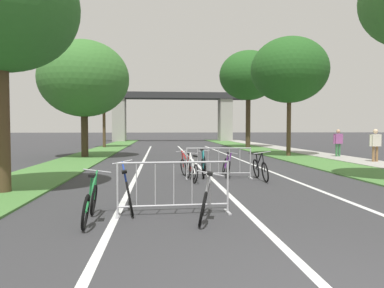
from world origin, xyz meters
TOP-DOWN VIEW (x-y plane):
  - grass_verge_left at (-6.02, 22.46)m, footprint 2.61×54.90m
  - grass_verge_right at (6.02, 22.46)m, footprint 2.61×54.90m
  - sidewalk_path_right at (8.32, 22.46)m, footprint 1.99×54.90m
  - lane_stripe_center at (0.00, 15.88)m, footprint 0.14×31.76m
  - lane_stripe_right_lane at (2.60, 15.88)m, footprint 0.14×31.76m
  - lane_stripe_left_lane at (-2.60, 15.88)m, footprint 0.14×31.76m
  - overpass_bridge at (0.00, 45.37)m, footprint 19.62×2.83m
  - tree_left_oak_near at (-6.11, 18.58)m, footprint 5.18×5.18m
  - tree_left_pine_far at (-6.63, 29.54)m, footprint 3.41×3.41m
  - tree_right_cypress_far at (6.03, 18.32)m, footprint 4.62×4.62m
  - tree_right_maple_mid at (5.93, 28.12)m, footprint 5.03×5.03m
  - crowd_barrier_nearest at (-1.48, 4.04)m, footprint 2.26×0.56m
  - crowd_barrier_second at (0.24, 9.07)m, footprint 2.25×0.48m
  - bicycle_purple_0 at (0.60, 9.62)m, footprint 0.45×1.70m
  - bicycle_black_1 at (1.53, 8.56)m, footprint 0.56×1.70m
  - bicycle_blue_2 at (-2.40, 4.46)m, footprint 0.57×1.70m
  - bicycle_red_3 at (-0.80, 9.41)m, footprint 0.64×1.58m
  - bicycle_teal_4 at (-0.21, 9.61)m, footprint 0.47×1.72m
  - bicycle_silver_5 at (-0.93, 3.56)m, footprint 0.65×1.58m
  - bicycle_green_6 at (-3.01, 3.59)m, footprint 0.53×1.69m
  - bicycle_white_7 at (-0.73, 8.52)m, footprint 0.54×1.63m
  - pedestrian_with_backpack at (8.73, 13.78)m, footprint 0.61×0.29m
  - pedestrian_pushing_bike at (8.56, 17.17)m, footprint 0.60×0.31m

SIDE VIEW (x-z plane):
  - lane_stripe_center at x=0.00m, z-range 0.00..0.01m
  - lane_stripe_right_lane at x=2.60m, z-range 0.00..0.01m
  - lane_stripe_left_lane at x=-2.60m, z-range 0.00..0.01m
  - grass_verge_left at x=-6.02m, z-range 0.00..0.05m
  - grass_verge_right at x=6.02m, z-range 0.00..0.05m
  - sidewalk_path_right at x=8.32m, z-range 0.00..0.08m
  - bicycle_green_6 at x=-3.01m, z-range -0.11..0.81m
  - bicycle_silver_5 at x=-0.93m, z-range -0.11..0.81m
  - bicycle_purple_0 at x=0.60m, z-range -0.11..0.82m
  - bicycle_red_3 at x=-0.80m, z-range -0.11..0.82m
  - bicycle_white_7 at x=-0.73m, z-range -0.10..0.82m
  - bicycle_black_1 at x=1.53m, z-range -0.13..0.86m
  - bicycle_teal_4 at x=-0.21m, z-range -0.12..0.87m
  - bicycle_blue_2 at x=-2.40m, z-range -0.13..0.89m
  - crowd_barrier_nearest at x=-1.48m, z-range -0.01..1.04m
  - crowd_barrier_second at x=0.24m, z-range -0.01..1.04m
  - pedestrian_pushing_bike at x=8.56m, z-range 0.18..1.82m
  - pedestrian_with_backpack at x=8.73m, z-range 0.18..1.85m
  - overpass_bridge at x=0.00m, z-range 1.21..7.63m
  - tree_left_oak_near at x=-6.11m, z-range 1.18..7.96m
  - tree_right_cypress_far at x=6.03m, z-range 1.61..8.78m
  - tree_left_pine_far at x=-6.63m, z-range 1.93..8.74m
  - tree_right_maple_mid at x=5.93m, z-range 2.05..10.48m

